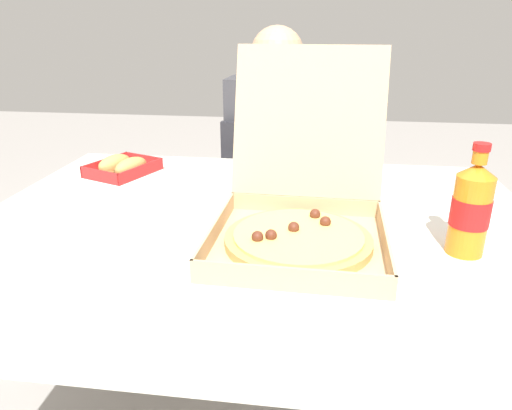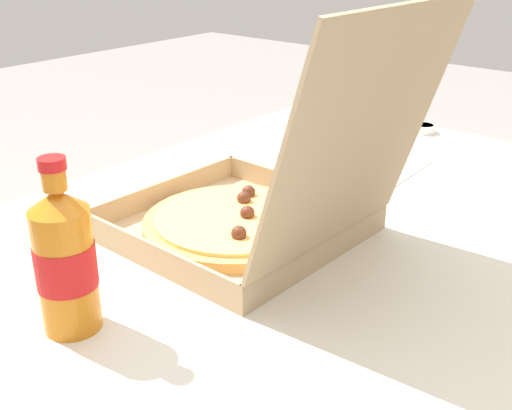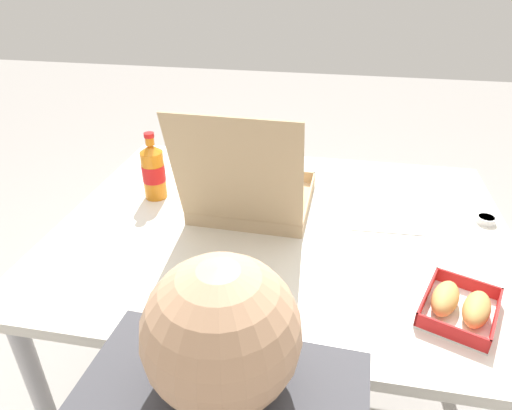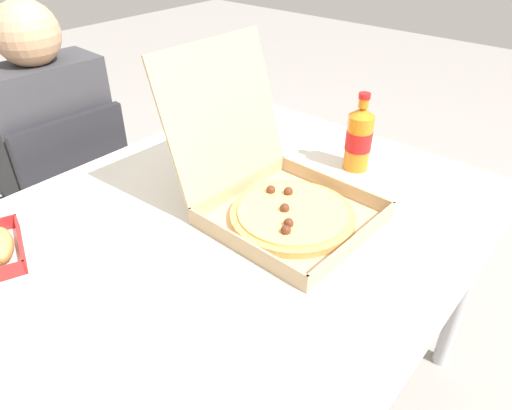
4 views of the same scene
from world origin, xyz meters
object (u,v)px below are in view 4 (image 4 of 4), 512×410
at_px(pizza_box_open, 279,196).
at_px(chair, 72,201).
at_px(diner_person, 50,144).
at_px(cola_bottle, 359,138).
at_px(paper_menu, 151,311).

bearing_deg(pizza_box_open, chair, 98.85).
distance_m(diner_person, cola_bottle, 1.03).
bearing_deg(pizza_box_open, paper_menu, -178.19).
relative_size(cola_bottle, paper_menu, 1.07).
bearing_deg(pizza_box_open, cola_bottle, -4.12).
bearing_deg(paper_menu, chair, 69.20).
height_order(diner_person, pizza_box_open, diner_person).
relative_size(diner_person, pizza_box_open, 2.46).
xyz_separation_m(diner_person, pizza_box_open, (0.13, -0.89, 0.10)).
xyz_separation_m(chair, paper_menu, (-0.28, -0.84, 0.25)).
distance_m(pizza_box_open, paper_menu, 0.41).
relative_size(pizza_box_open, cola_bottle, 2.09).
xyz_separation_m(chair, cola_bottle, (0.46, -0.85, 0.35)).
xyz_separation_m(pizza_box_open, paper_menu, (-0.41, -0.01, -0.05)).
relative_size(diner_person, paper_menu, 5.48).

